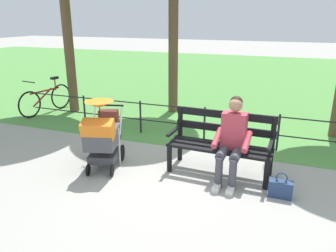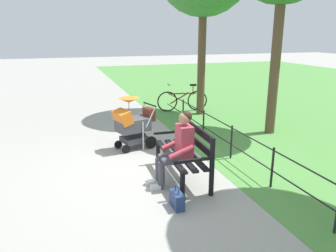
# 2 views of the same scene
# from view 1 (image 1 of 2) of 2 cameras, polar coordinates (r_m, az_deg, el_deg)

# --- Properties ---
(ground_plane) EXTENTS (60.00, 60.00, 0.00)m
(ground_plane) POSITION_cam_1_polar(r_m,az_deg,el_deg) (5.44, 2.69, -7.33)
(ground_plane) COLOR #9E9B93
(grass_lawn) EXTENTS (40.00, 16.00, 0.01)m
(grass_lawn) POSITION_cam_1_polar(r_m,az_deg,el_deg) (13.75, 14.20, 8.08)
(grass_lawn) COLOR #518E42
(grass_lawn) RESTS_ON ground
(park_bench) EXTENTS (1.62, 0.65, 0.96)m
(park_bench) POSITION_cam_1_polar(r_m,az_deg,el_deg) (5.21, 9.25, -2.49)
(park_bench) COLOR black
(park_bench) RESTS_ON ground
(person_on_bench) EXTENTS (0.54, 0.74, 1.28)m
(person_on_bench) POSITION_cam_1_polar(r_m,az_deg,el_deg) (4.92, 11.08, -2.00)
(person_on_bench) COLOR #42424C
(person_on_bench) RESTS_ON ground
(stroller) EXTENTS (0.72, 0.98, 1.15)m
(stroller) POSITION_cam_1_polar(r_m,az_deg,el_deg) (5.31, -11.30, -1.40)
(stroller) COLOR black
(stroller) RESTS_ON ground
(handbag) EXTENTS (0.32, 0.14, 0.37)m
(handbag) POSITION_cam_1_polar(r_m,az_deg,el_deg) (4.83, 18.96, -10.25)
(handbag) COLOR navy
(handbag) RESTS_ON ground
(park_fence) EXTENTS (8.34, 0.04, 0.70)m
(park_fence) POSITION_cam_1_polar(r_m,az_deg,el_deg) (6.41, 8.84, 0.63)
(park_fence) COLOR black
(park_fence) RESTS_ON ground
(bicycle) EXTENTS (0.44, 1.65, 0.89)m
(bicycle) POSITION_cam_1_polar(r_m,az_deg,el_deg) (8.97, -20.41, 4.43)
(bicycle) COLOR black
(bicycle) RESTS_ON ground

